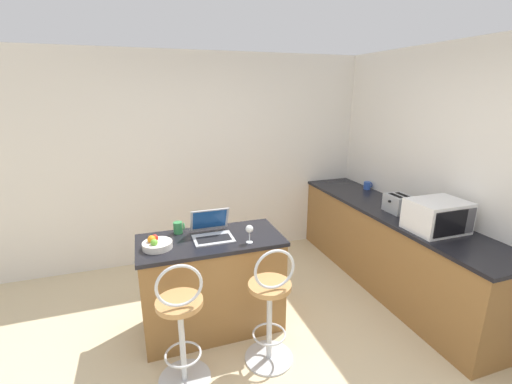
% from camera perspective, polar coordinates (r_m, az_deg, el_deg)
% --- Properties ---
extents(ground_plane, '(20.00, 20.00, 0.00)m').
position_cam_1_polar(ground_plane, '(3.01, 2.91, -28.78)').
color(ground_plane, beige).
extents(wall_back, '(12.00, 0.06, 2.60)m').
position_cam_1_polar(wall_back, '(4.43, -7.93, 5.41)').
color(wall_back, silver).
rests_on(wall_back, ground_plane).
extents(wall_right, '(0.06, 12.00, 2.60)m').
position_cam_1_polar(wall_right, '(3.59, 35.86, -0.25)').
color(wall_right, silver).
rests_on(wall_right, ground_plane).
extents(breakfast_bar, '(1.26, 0.61, 0.90)m').
position_cam_1_polar(breakfast_bar, '(3.26, -7.30, -14.89)').
color(breakfast_bar, olive).
rests_on(breakfast_bar, ground_plane).
extents(counter_right, '(0.64, 2.81, 0.90)m').
position_cam_1_polar(counter_right, '(4.18, 21.21, -8.54)').
color(counter_right, olive).
rests_on(counter_right, ground_plane).
extents(bar_stool_near, '(0.40, 0.40, 1.04)m').
position_cam_1_polar(bar_stool_near, '(2.73, -12.34, -21.16)').
color(bar_stool_near, silver).
rests_on(bar_stool_near, ground_plane).
extents(bar_stool_far, '(0.40, 0.40, 1.04)m').
position_cam_1_polar(bar_stool_far, '(2.85, 2.39, -18.84)').
color(bar_stool_far, silver).
rests_on(bar_stool_far, ground_plane).
extents(laptop, '(0.34, 0.33, 0.24)m').
position_cam_1_polar(laptop, '(3.07, -7.40, -6.30)').
color(laptop, '#B7BABF').
rests_on(laptop, breakfast_bar).
extents(microwave, '(0.50, 0.38, 0.29)m').
position_cam_1_polar(microwave, '(3.55, 27.98, -3.53)').
color(microwave, white).
rests_on(microwave, counter_right).
extents(toaster, '(0.24, 0.25, 0.19)m').
position_cam_1_polar(toaster, '(3.94, 22.62, -1.78)').
color(toaster, '#9EA3A8').
rests_on(toaster, counter_right).
extents(wine_glass_short, '(0.07, 0.07, 0.16)m').
position_cam_1_polar(wine_glass_short, '(2.90, -1.19, -6.31)').
color(wine_glass_short, silver).
rests_on(wine_glass_short, breakfast_bar).
extents(mug_green, '(0.10, 0.08, 0.10)m').
position_cam_1_polar(mug_green, '(3.20, -12.81, -5.79)').
color(mug_green, '#338447').
rests_on(mug_green, breakfast_bar).
extents(mug_blue, '(0.11, 0.09, 0.10)m').
position_cam_1_polar(mug_blue, '(4.72, 18.07, 1.05)').
color(mug_blue, '#2D51AD').
rests_on(mug_blue, counter_right).
extents(fruit_bowl, '(0.24, 0.24, 0.11)m').
position_cam_1_polar(fruit_bowl, '(2.95, -16.22, -8.34)').
color(fruit_bowl, silver).
rests_on(fruit_bowl, breakfast_bar).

